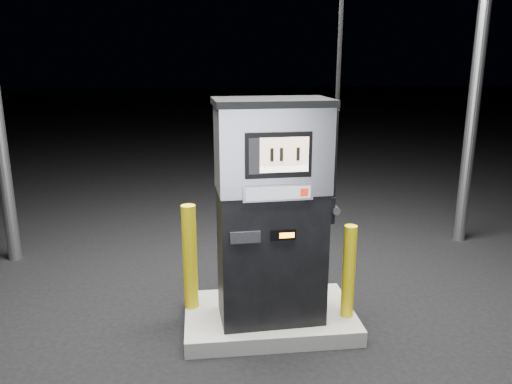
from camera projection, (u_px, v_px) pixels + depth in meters
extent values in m
plane|color=black|center=(269.00, 324.00, 4.81)|extent=(80.00, 80.00, 0.00)
cube|color=slate|center=(269.00, 317.00, 4.79)|extent=(1.60, 1.00, 0.15)
cylinder|color=gray|center=(477.00, 77.00, 6.48)|extent=(0.16, 0.16, 4.50)
cube|color=black|center=(271.00, 255.00, 4.51)|extent=(0.95, 0.58, 1.22)
cube|color=#B6B6BD|center=(272.00, 149.00, 4.26)|extent=(0.97, 0.60, 0.73)
cube|color=black|center=(272.00, 102.00, 4.16)|extent=(1.01, 0.64, 0.06)
cube|color=black|center=(279.00, 155.00, 3.99)|extent=(0.55, 0.06, 0.37)
cube|color=beige|center=(284.00, 152.00, 3.98)|extent=(0.40, 0.02, 0.23)
cube|color=white|center=(284.00, 169.00, 4.01)|extent=(0.40, 0.02, 0.05)
cube|color=#B6B6BD|center=(278.00, 193.00, 4.07)|extent=(0.59, 0.06, 0.14)
cube|color=#929599|center=(279.00, 193.00, 4.06)|extent=(0.54, 0.03, 0.10)
cube|color=#AC1E0B|center=(304.00, 192.00, 4.09)|extent=(0.07, 0.01, 0.07)
cube|color=black|center=(283.00, 235.00, 4.18)|extent=(0.22, 0.03, 0.09)
cube|color=orange|center=(287.00, 235.00, 4.17)|extent=(0.13, 0.01, 0.04)
cube|color=black|center=(245.00, 237.00, 4.13)|extent=(0.25, 0.04, 0.10)
cube|color=black|center=(327.00, 208.00, 4.49)|extent=(0.11, 0.18, 0.24)
cylinder|color=gray|center=(333.00, 208.00, 4.50)|extent=(0.08, 0.22, 0.07)
cylinder|color=black|center=(341.00, 17.00, 4.02)|extent=(0.04, 0.04, 3.02)
cylinder|color=#DCC20C|center=(190.00, 257.00, 4.72)|extent=(0.18, 0.18, 1.02)
cylinder|color=#DCC20C|center=(349.00, 272.00, 4.56)|extent=(0.12, 0.12, 0.88)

